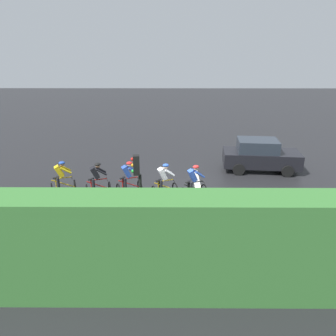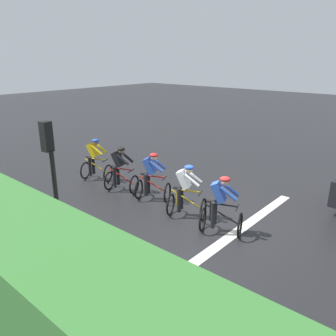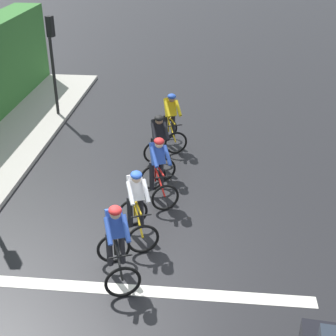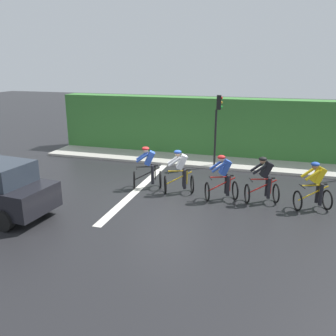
{
  "view_description": "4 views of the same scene",
  "coord_description": "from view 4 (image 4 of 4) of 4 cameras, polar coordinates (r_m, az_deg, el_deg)",
  "views": [
    {
      "loc": [
        -13.22,
        0.32,
        6.53
      ],
      "look_at": [
        0.59,
        0.4,
        1.24
      ],
      "focal_mm": 34.36,
      "sensor_mm": 36.0,
      "label": 1
    },
    {
      "loc": [
        -7.43,
        -5.15,
        4.61
      ],
      "look_at": [
        0.65,
        1.86,
        1.12
      ],
      "focal_mm": 36.53,
      "sensor_mm": 36.0,
      "label": 2
    },
    {
      "loc": [
        1.46,
        -7.86,
        6.26
      ],
      "look_at": [
        0.5,
        1.94,
        1.01
      ],
      "focal_mm": 51.8,
      "sensor_mm": 36.0,
      "label": 3
    },
    {
      "loc": [
        12.12,
        3.74,
        4.73
      ],
      "look_at": [
        0.32,
        0.22,
        1.05
      ],
      "focal_mm": 37.83,
      "sensor_mm": 36.0,
      "label": 4
    }
  ],
  "objects": [
    {
      "name": "cyclist_trailing",
      "position": [
        13.69,
        -3.21,
        -0.07
      ],
      "size": [
        1.02,
        1.25,
        1.66
      ],
      "color": "black",
      "rests_on": "ground"
    },
    {
      "name": "cyclist_fourth",
      "position": [
        13.16,
        1.94,
        -0.75
      ],
      "size": [
        1.02,
        1.25,
        1.66
      ],
      "color": "black",
      "rests_on": "ground"
    },
    {
      "name": "cyclist_second",
      "position": [
        12.67,
        15.16,
        -2.04
      ],
      "size": [
        0.98,
        1.24,
        1.66
      ],
      "color": "black",
      "rests_on": "ground"
    },
    {
      "name": "cyclist_mid",
      "position": [
        12.61,
        8.83,
        -1.72
      ],
      "size": [
        1.05,
        1.26,
        1.66
      ],
      "color": "black",
      "rests_on": "ground"
    },
    {
      "name": "road_marking_stop_line",
      "position": [
        13.87,
        -4.75,
        -3.33
      ],
      "size": [
        7.0,
        0.3,
        0.01
      ],
      "primitive_type": "cube",
      "color": "silver",
      "rests_on": "ground"
    },
    {
      "name": "sidewalk_kerb",
      "position": [
        17.68,
        10.34,
        1.05
      ],
      "size": [
        2.8,
        19.07,
        0.12
      ],
      "primitive_type": "cube",
      "color": "#ADA89E",
      "rests_on": "ground"
    },
    {
      "name": "stone_wall_low",
      "position": [
        18.48,
        10.71,
        2.52
      ],
      "size": [
        0.44,
        19.07,
        0.63
      ],
      "primitive_type": "cube",
      "color": "tan",
      "rests_on": "ground"
    },
    {
      "name": "traffic_light_near_crossing",
      "position": [
        16.31,
        7.94,
        7.65
      ],
      "size": [
        0.22,
        0.31,
        3.34
      ],
      "color": "black",
      "rests_on": "ground"
    },
    {
      "name": "hedge_wall",
      "position": [
        18.53,
        11.01,
        6.32
      ],
      "size": [
        1.1,
        19.07,
        3.01
      ],
      "primitive_type": "cube",
      "color": "#387533",
      "rests_on": "ground"
    },
    {
      "name": "cyclist_lead",
      "position": [
        12.6,
        22.63,
        -2.88
      ],
      "size": [
        1.02,
        1.25,
        1.66
      ],
      "color": "black",
      "rests_on": "ground"
    },
    {
      "name": "ground_plane",
      "position": [
        13.54,
        -0.53,
        -3.8
      ],
      "size": [
        80.0,
        80.0,
        0.0
      ],
      "primitive_type": "plane",
      "color": "black"
    }
  ]
}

